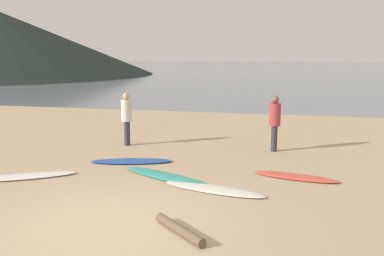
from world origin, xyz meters
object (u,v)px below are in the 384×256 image
(surfboard_1, at_px, (132,161))
(surfboard_2, at_px, (168,177))
(surfboard_3, at_px, (213,189))
(person_1, at_px, (127,115))
(driftwood_log, at_px, (179,229))
(surfboard_0, at_px, (23,176))
(person_0, at_px, (275,119))
(surfboard_4, at_px, (296,177))

(surfboard_1, bearing_deg, surfboard_2, -55.90)
(surfboard_3, distance_m, person_1, 5.16)
(surfboard_1, bearing_deg, person_1, 99.68)
(driftwood_log, bearing_deg, person_1, 118.35)
(person_1, xyz_separation_m, driftwood_log, (3.25, -6.01, -0.89))
(surfboard_2, distance_m, surfboard_3, 1.34)
(surfboard_1, bearing_deg, driftwood_log, -74.57)
(surfboard_0, height_order, surfboard_3, surfboard_3)
(surfboard_1, xyz_separation_m, person_1, (-0.88, 1.94, 0.94))
(person_0, bearing_deg, surfboard_4, -159.99)
(surfboard_1, xyz_separation_m, driftwood_log, (2.36, -4.07, 0.04))
(surfboard_3, relative_size, person_1, 1.39)
(surfboard_2, bearing_deg, person_1, 151.22)
(surfboard_2, relative_size, surfboard_3, 1.17)
(person_0, distance_m, person_1, 4.51)
(surfboard_3, distance_m, person_0, 4.23)
(person_0, height_order, driftwood_log, person_0)
(person_1, bearing_deg, surfboard_4, -161.16)
(surfboard_4, distance_m, driftwood_log, 4.02)
(surfboard_4, bearing_deg, surfboard_0, -154.70)
(person_0, bearing_deg, surfboard_2, 152.90)
(surfboard_1, relative_size, surfboard_4, 1.09)
(surfboard_2, height_order, surfboard_4, surfboard_2)
(surfboard_0, xyz_separation_m, surfboard_4, (6.17, 1.39, 0.00))
(driftwood_log, bearing_deg, surfboard_3, 86.05)
(surfboard_3, xyz_separation_m, driftwood_log, (-0.16, -2.25, 0.04))
(surfboard_3, bearing_deg, surfboard_2, 165.56)
(surfboard_0, height_order, driftwood_log, driftwood_log)
(surfboard_0, bearing_deg, surfboard_3, -29.30)
(surfboard_0, xyz_separation_m, surfboard_2, (3.29, 0.71, 0.00))
(surfboard_0, distance_m, driftwood_log, 4.84)
(surfboard_1, bearing_deg, surfboard_3, -50.53)
(surfboard_3, relative_size, surfboard_4, 1.16)
(surfboard_1, height_order, surfboard_4, surfboard_4)
(surfboard_0, relative_size, surfboard_1, 1.11)
(surfboard_2, relative_size, person_0, 1.64)
(surfboard_1, relative_size, surfboard_3, 0.94)
(surfboard_1, xyz_separation_m, surfboard_2, (1.34, -1.17, 0.00))
(surfboard_2, distance_m, surfboard_4, 2.96)
(surfboard_1, bearing_deg, surfboard_4, -21.48)
(surfboard_3, bearing_deg, surfboard_1, 158.44)
(surfboard_2, relative_size, driftwood_log, 2.12)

